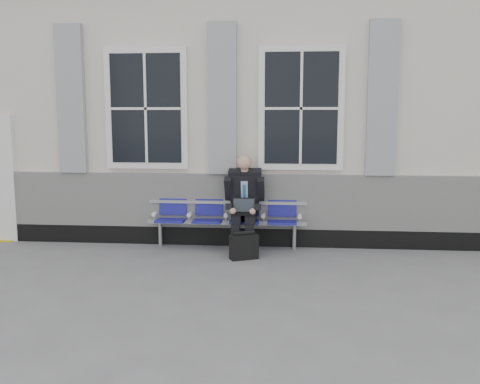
# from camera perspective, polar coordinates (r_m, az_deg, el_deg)

# --- Properties ---
(ground) EXTENTS (70.00, 70.00, 0.00)m
(ground) POSITION_cam_1_polar(r_m,az_deg,el_deg) (7.48, 3.80, -8.51)
(ground) COLOR slate
(ground) RESTS_ON ground
(station_building) EXTENTS (14.40, 4.40, 4.49)m
(station_building) POSITION_cam_1_polar(r_m,az_deg,el_deg) (10.63, 4.26, 8.60)
(station_building) COLOR beige
(station_building) RESTS_ON ground
(bench) EXTENTS (2.60, 0.47, 0.91)m
(bench) POSITION_cam_1_polar(r_m,az_deg,el_deg) (8.69, -1.44, -2.38)
(bench) COLOR #9EA0A3
(bench) RESTS_ON ground
(businessman) EXTENTS (0.63, 0.84, 1.52)m
(businessman) POSITION_cam_1_polar(r_m,az_deg,el_deg) (8.47, 0.47, -0.86)
(businessman) COLOR black
(businessman) RESTS_ON ground
(briefcase) EXTENTS (0.45, 0.33, 0.43)m
(briefcase) POSITION_cam_1_polar(r_m,az_deg,el_deg) (8.06, 0.42, -5.80)
(briefcase) COLOR black
(briefcase) RESTS_ON ground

